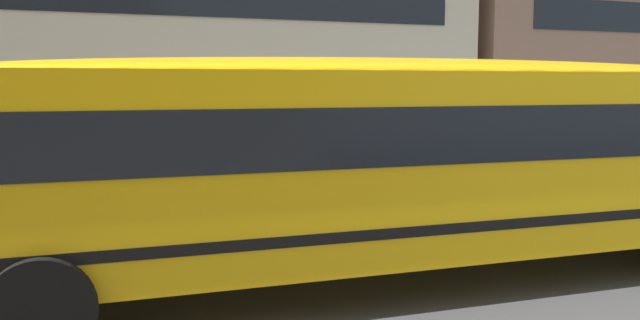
% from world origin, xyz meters
% --- Properties ---
extents(ground_plane, '(400.00, 400.00, 0.00)m').
position_xyz_m(ground_plane, '(0.00, 0.00, 0.00)').
color(ground_plane, '#424244').
extents(sidewalk_far, '(120.00, 3.00, 0.01)m').
position_xyz_m(sidewalk_far, '(0.00, 8.15, 0.01)').
color(sidewalk_far, gray).
rests_on(sidewalk_far, ground_plane).
extents(lane_centreline, '(110.00, 0.16, 0.01)m').
position_xyz_m(lane_centreline, '(0.00, 0.00, 0.00)').
color(lane_centreline, silver).
rests_on(lane_centreline, ground_plane).
extents(school_bus, '(13.53, 3.50, 3.00)m').
position_xyz_m(school_bus, '(3.46, -1.46, 1.79)').
color(school_bus, yellow).
rests_on(school_bus, ground_plane).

